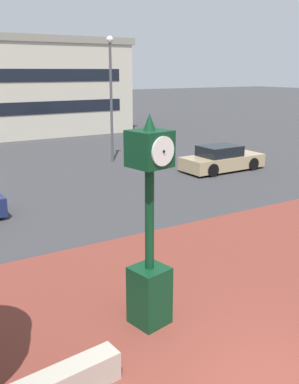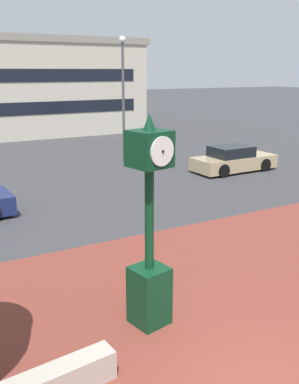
% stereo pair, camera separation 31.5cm
% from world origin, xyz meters
% --- Properties ---
extents(plaza_brick_paving, '(44.00, 10.92, 0.01)m').
position_xyz_m(plaza_brick_paving, '(0.00, 1.46, 0.00)').
color(plaza_brick_paving, brown).
rests_on(plaza_brick_paving, ground).
extents(street_clock, '(0.78, 0.81, 4.15)m').
position_xyz_m(street_clock, '(-0.57, 2.63, 1.76)').
color(street_clock, '#0C381E').
rests_on(street_clock, ground).
extents(car_street_far, '(4.31, 1.88, 1.28)m').
position_xyz_m(car_street_far, '(9.61, 12.37, 0.57)').
color(car_street_far, tan).
rests_on(car_street_far, ground).
extents(street_lamp_post, '(0.36, 0.36, 6.60)m').
position_xyz_m(street_lamp_post, '(5.88, 17.18, 4.04)').
color(street_lamp_post, '#4C4C51').
rests_on(street_lamp_post, ground).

